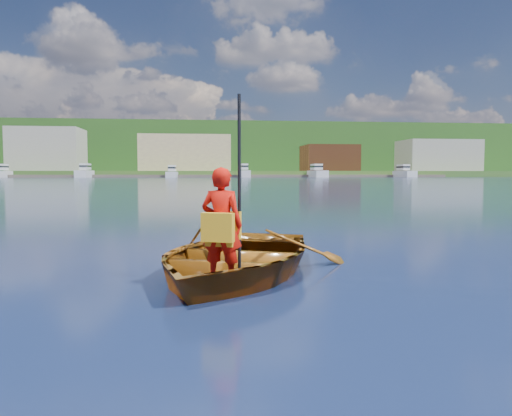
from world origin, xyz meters
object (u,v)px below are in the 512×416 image
Objects in this scene: dock at (199,176)px; marina_yachts at (189,173)px; child_paddler at (222,225)px; rowboat at (235,257)px.

marina_yachts is (-3.02, -4.71, 1.04)m from dock.
child_paddler is at bearing -89.76° from dock.
child_paddler reaches higher than dock.
dock is 5.70m from marina_yachts.
child_paddler is at bearing -88.56° from marina_yachts.
rowboat is 1.04m from child_paddler.
child_paddler is (-0.20, -0.89, 0.49)m from rowboat.
marina_yachts is at bearing 91.53° from rowboat.
child_paddler reaches higher than rowboat.
marina_yachts reaches higher than rowboat.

